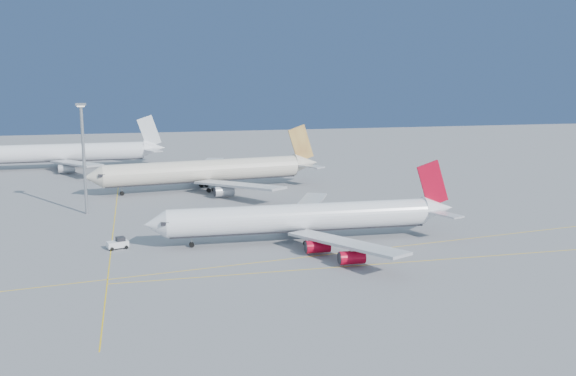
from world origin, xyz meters
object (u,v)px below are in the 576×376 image
(airliner_virgin, at_px, (307,218))
(airliner_third, at_px, (68,153))
(pushback_tug, at_px, (118,243))
(airliner_etihad, at_px, (209,171))
(light_mast, at_px, (83,149))

(airliner_virgin, distance_m, airliner_third, 127.53)
(pushback_tug, bearing_deg, airliner_etihad, 51.44)
(airliner_third, relative_size, light_mast, 2.59)
(airliner_etihad, xyz_separation_m, pushback_tug, (-24.23, -58.74, -4.44))
(pushback_tug, relative_size, light_mast, 0.16)
(airliner_virgin, xyz_separation_m, airliner_third, (-55.78, 114.68, 0.81))
(airliner_virgin, distance_m, light_mast, 58.58)
(airliner_virgin, xyz_separation_m, light_mast, (-44.62, 36.40, 10.79))
(airliner_etihad, xyz_separation_m, airliner_third, (-43.31, 52.99, 0.06))
(airliner_third, height_order, pushback_tug, airliner_third)
(airliner_third, relative_size, pushback_tug, 15.75)
(airliner_third, bearing_deg, airliner_etihad, -52.29)
(airliner_third, bearing_deg, airliner_virgin, -65.61)
(pushback_tug, bearing_deg, airliner_virgin, -20.73)
(airliner_virgin, distance_m, pushback_tug, 37.01)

